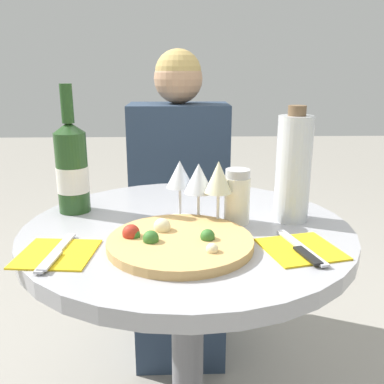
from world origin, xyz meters
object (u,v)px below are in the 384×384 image
(pizza_large, at_px, (178,242))
(tall_carafe, at_px, (293,168))
(dining_table, at_px, (187,293))
(wine_bottle, at_px, (72,167))
(chair_behind_diner, at_px, (179,224))
(seated_diner, at_px, (179,219))

(pizza_large, xyz_separation_m, tall_carafe, (0.28, 0.16, 0.12))
(dining_table, distance_m, wine_bottle, 0.44)
(chair_behind_diner, relative_size, wine_bottle, 2.76)
(dining_table, height_order, seated_diner, seated_diner)
(dining_table, distance_m, seated_diner, 0.60)
(seated_diner, distance_m, wine_bottle, 0.65)
(chair_behind_diner, xyz_separation_m, pizza_large, (-0.00, -0.89, 0.29))
(chair_behind_diner, height_order, wine_bottle, wine_bottle)
(seated_diner, relative_size, tall_carafe, 4.05)
(dining_table, xyz_separation_m, pizza_large, (-0.02, -0.13, 0.20))
(dining_table, bearing_deg, tall_carafe, 6.75)
(pizza_large, height_order, wine_bottle, wine_bottle)
(seated_diner, height_order, tall_carafe, seated_diner)
(wine_bottle, height_order, tall_carafe, wine_bottle)
(dining_table, bearing_deg, pizza_large, -99.41)
(dining_table, xyz_separation_m, seated_diner, (-0.02, 0.60, -0.02))
(dining_table, relative_size, tall_carafe, 2.80)
(pizza_large, relative_size, tall_carafe, 1.10)
(seated_diner, xyz_separation_m, pizza_large, (-0.00, -0.74, 0.21))
(chair_behind_diner, xyz_separation_m, tall_carafe, (0.28, -0.72, 0.41))
(dining_table, relative_size, wine_bottle, 2.40)
(chair_behind_diner, height_order, tall_carafe, tall_carafe)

